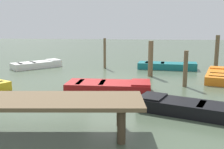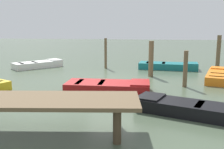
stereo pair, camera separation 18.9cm
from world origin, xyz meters
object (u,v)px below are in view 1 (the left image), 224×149
at_px(rowboat_black, 192,108).
at_px(rowboat_teal, 167,66).
at_px(mooring_piling_far_right, 185,69).
at_px(mooring_piling_near_left, 217,51).
at_px(mooring_piling_center, 151,59).
at_px(rowboat_red, 109,87).
at_px(rowboat_orange, 221,76).
at_px(dock_segment, 33,103).
at_px(rowboat_white, 37,65).
at_px(mooring_piling_far_left, 105,53).

height_order(rowboat_black, rowboat_teal, same).
xyz_separation_m(rowboat_teal, mooring_piling_far_right, (-0.35, 4.96, 0.62)).
height_order(mooring_piling_near_left, mooring_piling_center, mooring_piling_near_left).
relative_size(rowboat_red, mooring_piling_near_left, 1.65).
distance_m(rowboat_black, mooring_piling_center, 6.48).
xyz_separation_m(rowboat_orange, mooring_piling_center, (3.61, -0.56, 0.76)).
height_order(rowboat_red, mooring_piling_far_right, mooring_piling_far_right).
relative_size(rowboat_red, mooring_piling_center, 1.81).
height_order(dock_segment, mooring_piling_near_left, mooring_piling_near_left).
bearing_deg(rowboat_red, dock_segment, -106.62).
bearing_deg(rowboat_red, rowboat_black, -41.84).
distance_m(rowboat_red, mooring_piling_near_left, 9.92).
distance_m(rowboat_red, rowboat_black, 3.98).
bearing_deg(mooring_piling_center, rowboat_white, -15.82).
relative_size(mooring_piling_near_left, mooring_piling_far_left, 1.09).
bearing_deg(mooring_piling_center, rowboat_teal, -114.25).
bearing_deg(rowboat_white, mooring_piling_far_left, -41.61).
bearing_deg(mooring_piling_near_left, rowboat_black, 71.70).
distance_m(mooring_piling_far_left, mooring_piling_far_right, 6.56).
xyz_separation_m(rowboat_red, mooring_piling_far_left, (1.08, -6.16, 0.77)).
xyz_separation_m(rowboat_black, mooring_piling_far_left, (4.05, -8.79, 0.77)).
xyz_separation_m(rowboat_red, rowboat_white, (5.58, -5.79, 0.00)).
bearing_deg(mooring_piling_center, rowboat_orange, 171.23).
height_order(rowboat_orange, mooring_piling_far_left, mooring_piling_far_left).
bearing_deg(mooring_piling_center, mooring_piling_far_right, 122.68).
height_order(dock_segment, mooring_piling_far_left, mooring_piling_far_left).
bearing_deg(rowboat_teal, mooring_piling_far_left, -172.04).
distance_m(rowboat_orange, mooring_piling_center, 3.73).
xyz_separation_m(rowboat_teal, rowboat_orange, (-2.44, 3.14, 0.00)).
bearing_deg(rowboat_black, rowboat_white, -23.20).
bearing_deg(mooring_piling_far_left, rowboat_teal, -178.26).
bearing_deg(mooring_piling_far_left, mooring_piling_center, 139.70).
bearing_deg(mooring_piling_far_left, rowboat_orange, 155.11).
height_order(rowboat_black, rowboat_orange, same).
relative_size(mooring_piling_near_left, mooring_piling_center, 1.10).
xyz_separation_m(rowboat_red, mooring_piling_center, (-1.83, -3.69, 0.76)).
relative_size(rowboat_teal, mooring_piling_near_left, 1.77).
height_order(rowboat_black, mooring_piling_far_right, mooring_piling_far_right).
height_order(rowboat_teal, mooring_piling_near_left, mooring_piling_near_left).
bearing_deg(rowboat_orange, mooring_piling_far_left, 81.93).
height_order(rowboat_teal, rowboat_orange, same).
bearing_deg(mooring_piling_far_right, mooring_piling_center, -57.32).
bearing_deg(rowboat_orange, mooring_piling_far_right, 147.84).
bearing_deg(dock_segment, rowboat_white, -74.56).
distance_m(rowboat_white, mooring_piling_center, 7.74).
distance_m(rowboat_teal, mooring_piling_far_right, 5.01).
bearing_deg(rowboat_white, rowboat_orange, -59.78).
bearing_deg(rowboat_white, dock_segment, -114.25).
relative_size(rowboat_orange, mooring_piling_far_right, 2.21).
xyz_separation_m(rowboat_white, rowboat_orange, (-11.02, 2.66, -0.00)).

